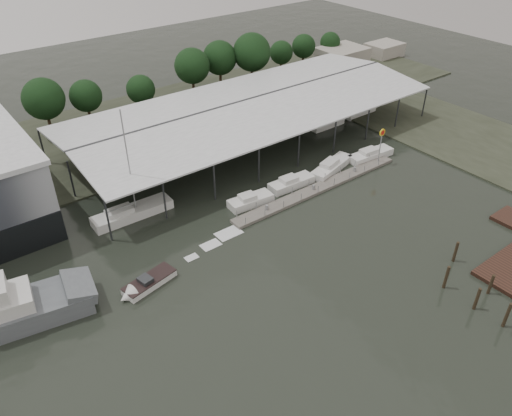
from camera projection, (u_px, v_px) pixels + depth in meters
ground at (281, 273)px, 53.59m from camera, size 200.00×200.00×0.00m
land_strip_far at (116, 136)px, 81.16m from camera, size 140.00×30.00×0.30m
land_strip_east at (450, 131)px, 82.81m from camera, size 20.00×60.00×0.30m
covered_boat_shed at (250, 103)px, 77.15m from camera, size 58.24×24.00×6.96m
floating_dock at (319, 188)px, 67.62m from camera, size 28.00×2.00×1.40m
shell_fuel_sign at (381, 139)px, 71.59m from camera, size 1.10×0.18×5.55m
distant_commercial_buildings at (355, 55)px, 111.74m from camera, size 22.00×8.00×4.00m
grey_trawler at (6, 312)px, 46.69m from camera, size 16.57×7.47×8.84m
white_sailboat at (131, 213)px, 61.93m from camera, size 10.18×2.84×14.37m
speedboat_underway at (145, 285)px, 51.50m from camera, size 17.36×5.28×2.00m
moored_cruiser_0 at (250, 200)px, 64.31m from camera, size 6.09×2.74×1.70m
moored_cruiser_1 at (291, 183)px, 67.98m from camera, size 6.72×2.52×1.70m
moored_cruiser_2 at (331, 166)px, 71.75m from camera, size 8.63×4.26×1.70m
moored_cruiser_3 at (370, 155)px, 74.75m from camera, size 7.57×2.80×1.70m
mooring_pilings at (482, 291)px, 49.81m from camera, size 5.04×9.37×3.53m
horizon_tree_line at (203, 66)px, 92.07m from camera, size 68.34×9.73×10.84m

